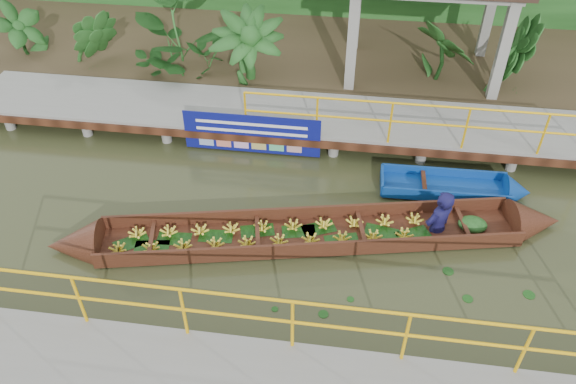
# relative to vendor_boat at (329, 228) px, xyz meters

# --- Properties ---
(ground) EXTENTS (80.00, 80.00, 0.00)m
(ground) POSITION_rel_vendor_boat_xyz_m (-1.11, 0.06, -0.26)
(ground) COLOR #2F351A
(ground) RESTS_ON ground
(land_strip) EXTENTS (30.00, 8.00, 0.45)m
(land_strip) POSITION_rel_vendor_boat_xyz_m (-1.11, 7.56, -0.04)
(land_strip) COLOR #382B1C
(land_strip) RESTS_ON ground
(far_dock) EXTENTS (16.00, 2.06, 1.66)m
(far_dock) POSITION_rel_vendor_boat_xyz_m (-1.09, 3.49, 0.22)
(far_dock) COLOR gray
(far_dock) RESTS_ON ground
(vendor_boat) EXTENTS (9.96, 3.02, 2.27)m
(vendor_boat) POSITION_rel_vendor_boat_xyz_m (0.00, 0.00, 0.00)
(vendor_boat) COLOR #361A0E
(vendor_boat) RESTS_ON ground
(moored_blue_boat) EXTENTS (3.15, 0.90, 0.75)m
(moored_blue_boat) POSITION_rel_vendor_boat_xyz_m (3.09, 1.75, -0.13)
(moored_blue_boat) COLOR navy
(moored_blue_boat) RESTS_ON ground
(blue_banner) EXTENTS (3.15, 0.04, 0.98)m
(blue_banner) POSITION_rel_vendor_boat_xyz_m (-1.98, 2.54, 0.29)
(blue_banner) COLOR navy
(blue_banner) RESTS_ON ground
(tropical_plants) EXTENTS (14.33, 1.33, 1.66)m
(tropical_plants) POSITION_rel_vendor_boat_xyz_m (-2.86, 5.36, 1.02)
(tropical_plants) COLOR #153D13
(tropical_plants) RESTS_ON ground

